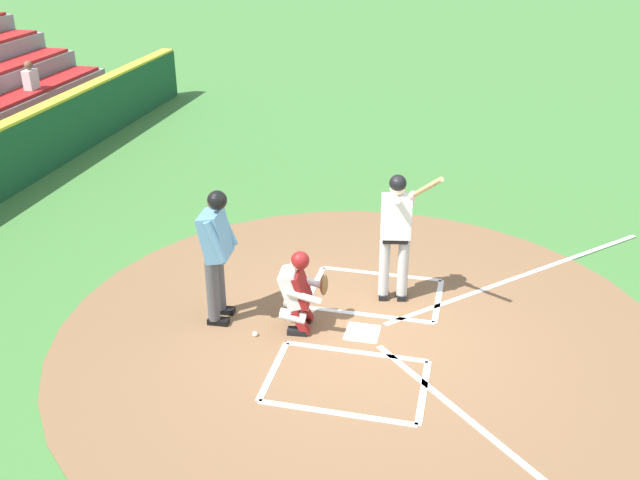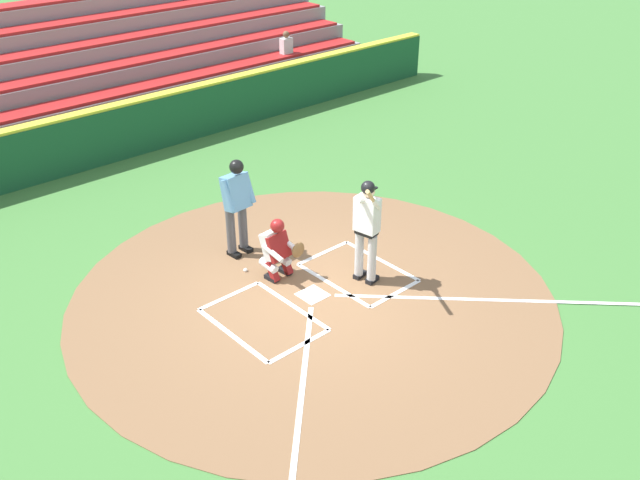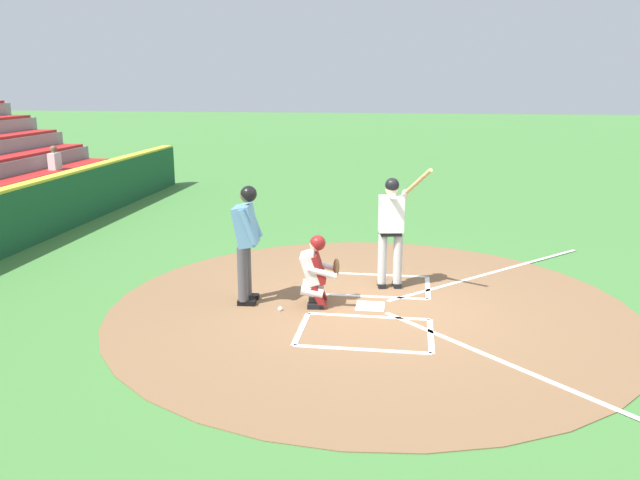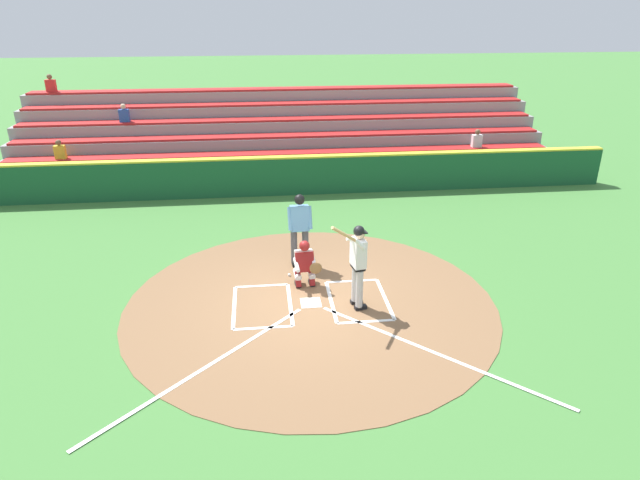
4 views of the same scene
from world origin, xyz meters
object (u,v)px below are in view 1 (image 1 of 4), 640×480
at_px(batter, 396,229).
at_px(baseball, 255,334).
at_px(plate_umpire, 216,248).
at_px(catcher, 299,289).

xyz_separation_m(batter, baseball, (1.35, -1.61, -1.06)).
height_order(plate_umpire, baseball, plate_umpire).
height_order(catcher, plate_umpire, plate_umpire).
xyz_separation_m(batter, catcher, (1.01, -1.10, -0.51)).
distance_m(catcher, plate_umpire, 1.20).
relative_size(catcher, baseball, 15.27).
distance_m(catcher, baseball, 0.83).
relative_size(batter, plate_umpire, 1.14).
bearing_deg(baseball, batter, 129.87).
height_order(batter, baseball, batter).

